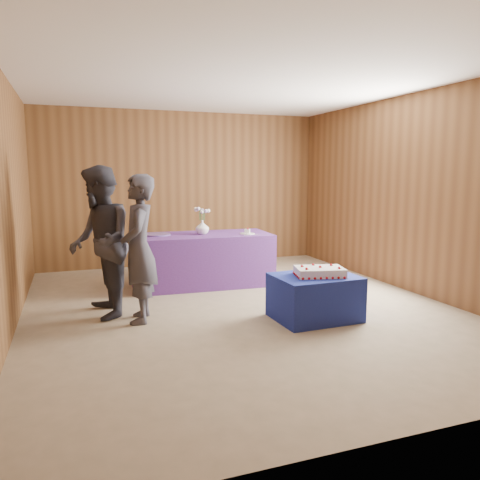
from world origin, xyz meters
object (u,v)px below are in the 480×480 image
cake_table (315,297)px  guest_left (139,249)px  serving_table (202,260)px  sheet_cake (320,272)px  guest_right (100,242)px  vase (202,227)px

cake_table → guest_left: (-1.86, 0.60, 0.56)m
serving_table → sheet_cake: bearing=-65.4°
serving_table → cake_table: bearing=-66.0°
guest_right → serving_table: bearing=123.1°
sheet_cake → guest_left: guest_left is taller
serving_table → guest_left: guest_left is taller
cake_table → vase: size_ratio=4.41×
serving_table → guest_right: size_ratio=1.16×
cake_table → sheet_cake: bearing=-45.5°
sheet_cake → guest_left: bearing=175.5°
vase → guest_left: (-1.10, -1.41, -0.04)m
serving_table → guest_left: 1.83m
cake_table → vase: 2.23m
vase → guest_left: 1.79m
cake_table → vase: vase is taller
sheet_cake → guest_right: size_ratio=0.36×
vase → sheet_cake: bearing=-68.9°
serving_table → vase: bearing=8.3°
guest_left → serving_table: bearing=152.5°
vase → guest_left: size_ratio=0.13×
cake_table → vase: bearing=108.8°
guest_left → guest_right: size_ratio=0.94×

